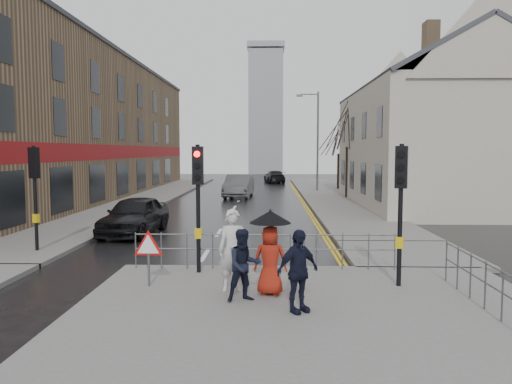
# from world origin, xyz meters

# --- Properties ---
(ground) EXTENTS (120.00, 120.00, 0.00)m
(ground) POSITION_xyz_m (0.00, 0.00, 0.00)
(ground) COLOR black
(ground) RESTS_ON ground
(near_pavement) EXTENTS (10.00, 9.00, 0.14)m
(near_pavement) POSITION_xyz_m (3.00, -3.50, 0.07)
(near_pavement) COLOR #605E5B
(near_pavement) RESTS_ON ground
(left_pavement) EXTENTS (4.00, 44.00, 0.14)m
(left_pavement) POSITION_xyz_m (-6.50, 23.00, 0.07)
(left_pavement) COLOR #605E5B
(left_pavement) RESTS_ON ground
(right_pavement) EXTENTS (4.00, 40.00, 0.14)m
(right_pavement) POSITION_xyz_m (6.50, 25.00, 0.07)
(right_pavement) COLOR #605E5B
(right_pavement) RESTS_ON ground
(pavement_bridge_right) EXTENTS (4.00, 4.20, 0.14)m
(pavement_bridge_right) POSITION_xyz_m (6.50, 3.00, 0.07)
(pavement_bridge_right) COLOR #605E5B
(pavement_bridge_right) RESTS_ON ground
(building_left_terrace) EXTENTS (8.00, 42.00, 10.00)m
(building_left_terrace) POSITION_xyz_m (-12.00, 22.00, 5.00)
(building_left_terrace) COLOR #8D7051
(building_left_terrace) RESTS_ON ground
(building_right_cream) EXTENTS (9.00, 16.40, 10.10)m
(building_right_cream) POSITION_xyz_m (12.00, 18.00, 4.78)
(building_right_cream) COLOR #BAB3A2
(building_right_cream) RESTS_ON ground
(church_tower) EXTENTS (5.00, 5.00, 18.00)m
(church_tower) POSITION_xyz_m (1.50, 62.00, 9.00)
(church_tower) COLOR #92959A
(church_tower) RESTS_ON ground
(traffic_signal_near_left) EXTENTS (0.28, 0.27, 3.40)m
(traffic_signal_near_left) POSITION_xyz_m (0.20, 0.20, 2.46)
(traffic_signal_near_left) COLOR black
(traffic_signal_near_left) RESTS_ON near_pavement
(traffic_signal_near_right) EXTENTS (0.34, 0.33, 3.40)m
(traffic_signal_near_right) POSITION_xyz_m (5.20, -1.00, 2.46)
(traffic_signal_near_right) COLOR black
(traffic_signal_near_right) RESTS_ON near_pavement
(traffic_signal_far_left) EXTENTS (0.34, 0.33, 3.40)m
(traffic_signal_far_left) POSITION_xyz_m (-5.50, 3.00, 2.46)
(traffic_signal_far_left) COLOR black
(traffic_signal_far_left) RESTS_ON left_pavement
(guard_railing_front) EXTENTS (7.14, 0.04, 1.00)m
(guard_railing_front) POSITION_xyz_m (1.95, 0.60, 0.86)
(guard_railing_front) COLOR #595B5E
(guard_railing_front) RESTS_ON near_pavement
(guard_railing_side) EXTENTS (0.04, 4.54, 1.00)m
(guard_railing_side) POSITION_xyz_m (6.50, -2.75, 0.84)
(guard_railing_side) COLOR #595B5E
(guard_railing_side) RESTS_ON near_pavement
(warning_sign) EXTENTS (0.80, 0.07, 1.35)m
(warning_sign) POSITION_xyz_m (-0.80, -1.21, 1.04)
(warning_sign) COLOR #595B5E
(warning_sign) RESTS_ON near_pavement
(street_lamp) EXTENTS (1.83, 0.25, 8.00)m
(street_lamp) POSITION_xyz_m (5.82, 28.00, 4.71)
(street_lamp) COLOR #595B5E
(street_lamp) RESTS_ON right_pavement
(tree_near) EXTENTS (2.40, 2.40, 6.58)m
(tree_near) POSITION_xyz_m (7.50, 22.00, 5.14)
(tree_near) COLOR black
(tree_near) RESTS_ON right_pavement
(tree_far) EXTENTS (2.40, 2.40, 5.64)m
(tree_far) POSITION_xyz_m (8.00, 30.00, 4.42)
(tree_far) COLOR black
(tree_far) RESTS_ON right_pavement
(pedestrian_a) EXTENTS (0.70, 0.47, 1.90)m
(pedestrian_a) POSITION_xyz_m (1.25, -1.53, 1.09)
(pedestrian_a) COLOR beige
(pedestrian_a) RESTS_ON near_pavement
(pedestrian_b) EXTENTS (0.92, 0.82, 1.56)m
(pedestrian_b) POSITION_xyz_m (1.54, -2.32, 0.92)
(pedestrian_b) COLOR black
(pedestrian_b) RESTS_ON near_pavement
(pedestrian_with_umbrella) EXTENTS (0.96, 0.96, 1.91)m
(pedestrian_with_umbrella) POSITION_xyz_m (2.11, -1.82, 1.22)
(pedestrian_with_umbrella) COLOR #9F2112
(pedestrian_with_umbrella) RESTS_ON near_pavement
(pedestrian_d) EXTENTS (1.04, 0.90, 1.68)m
(pedestrian_d) POSITION_xyz_m (2.66, -3.05, 0.98)
(pedestrian_d) COLOR black
(pedestrian_d) RESTS_ON near_pavement
(car_parked) EXTENTS (2.26, 4.69, 1.54)m
(car_parked) POSITION_xyz_m (-3.37, 6.99, 0.77)
(car_parked) COLOR black
(car_parked) RESTS_ON ground
(car_mid) EXTENTS (2.11, 5.15, 1.66)m
(car_mid) POSITION_xyz_m (-0.15, 23.21, 0.83)
(car_mid) COLOR #484A4D
(car_mid) RESTS_ON ground
(car_far) EXTENTS (2.43, 4.70, 1.30)m
(car_far) POSITION_xyz_m (2.61, 39.76, 0.65)
(car_far) COLOR black
(car_far) RESTS_ON ground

